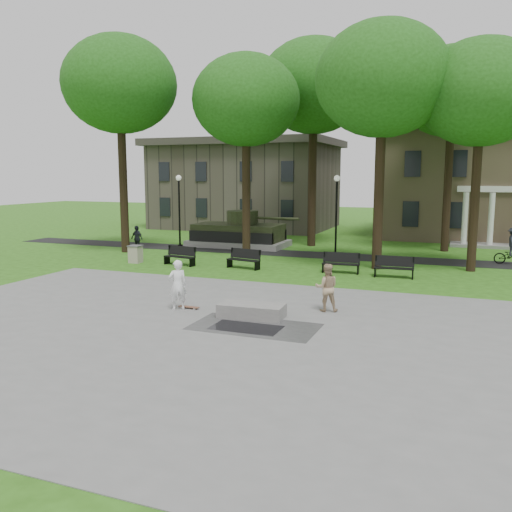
{
  "coord_description": "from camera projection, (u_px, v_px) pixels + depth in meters",
  "views": [
    {
      "loc": [
        7.58,
        -19.18,
        4.79
      ],
      "look_at": [
        -0.49,
        1.71,
        1.4
      ],
      "focal_mm": 38.0,
      "sensor_mm": 36.0,
      "label": 1
    }
  ],
  "objects": [
    {
      "name": "lamp_left",
      "position": [
        179.0,
        205.0,
        35.59
      ],
      "size": [
        0.36,
        0.36,
        4.73
      ],
      "color": "black",
      "rests_on": "ground"
    },
    {
      "name": "pedestrian_walker",
      "position": [
        137.0,
        239.0,
        33.71
      ],
      "size": [
        1.02,
        0.63,
        1.63
      ],
      "primitive_type": "imported",
      "rotation": [
        0.0,
        0.0,
        -0.26
      ],
      "color": "black",
      "rests_on": "ground"
    },
    {
      "name": "skateboarder",
      "position": [
        178.0,
        285.0,
        19.11
      ],
      "size": [
        0.77,
        0.76,
        1.79
      ],
      "primitive_type": "imported",
      "rotation": [
        0.0,
        0.0,
        3.88
      ],
      "color": "white",
      "rests_on": "plaza"
    },
    {
      "name": "tree_3",
      "position": [
        481.0,
        93.0,
        25.73
      ],
      "size": [
        6.0,
        6.0,
        11.19
      ],
      "color": "black",
      "rests_on": "ground"
    },
    {
      "name": "skateboard",
      "position": [
        189.0,
        308.0,
        19.41
      ],
      "size": [
        0.79,
        0.23,
        0.07
      ],
      "primitive_type": "cube",
      "rotation": [
        0.0,
        0.0,
        -0.03
      ],
      "color": "brown",
      "rests_on": "plaza"
    },
    {
      "name": "concrete_block",
      "position": [
        252.0,
        311.0,
        18.22
      ],
      "size": [
        2.25,
        1.12,
        0.45
      ],
      "primitive_type": "cube",
      "rotation": [
        0.0,
        0.0,
        0.06
      ],
      "color": "gray",
      "rests_on": "plaza"
    },
    {
      "name": "friend_watching",
      "position": [
        327.0,
        288.0,
        18.93
      ],
      "size": [
        0.97,
        0.85,
        1.69
      ],
      "primitive_type": "imported",
      "rotation": [
        0.0,
        0.0,
        3.44
      ],
      "color": "tan",
      "rests_on": "plaza"
    },
    {
      "name": "building_left",
      "position": [
        246.0,
        187.0,
        48.92
      ],
      "size": [
        15.0,
        10.0,
        7.2
      ],
      "primitive_type": "cube",
      "color": "#4C443D",
      "rests_on": "ground"
    },
    {
      "name": "trash_bin",
      "position": [
        135.0,
        254.0,
        29.48
      ],
      "size": [
        0.69,
        0.69,
        0.96
      ],
      "rotation": [
        0.0,
        0.0,
        0.05
      ],
      "color": "#B2A792",
      "rests_on": "ground"
    },
    {
      "name": "tree_4",
      "position": [
        314.0,
        87.0,
        35.02
      ],
      "size": [
        7.2,
        7.2,
        13.5
      ],
      "color": "black",
      "rests_on": "ground"
    },
    {
      "name": "tank_monument",
      "position": [
        239.0,
        234.0,
        36.19
      ],
      "size": [
        7.45,
        3.4,
        2.4
      ],
      "color": "gray",
      "rests_on": "ground"
    },
    {
      "name": "park_bench_3",
      "position": [
        394.0,
        266.0,
        25.28
      ],
      "size": [
        1.82,
        0.61,
        1.0
      ],
      "rotation": [
        0.0,
        0.0,
        0.05
      ],
      "color": "black",
      "rests_on": "ground"
    },
    {
      "name": "cyclist",
      "position": [
        512.0,
        249.0,
        28.88
      ],
      "size": [
        1.78,
        1.01,
        2.0
      ],
      "rotation": [
        0.0,
        0.0,
        1.58
      ],
      "color": "black",
      "rests_on": "ground"
    },
    {
      "name": "building_right",
      "position": [
        501.0,
        180.0,
        40.87
      ],
      "size": [
        17.0,
        12.0,
        8.6
      ],
      "color": "#9E8460",
      "rests_on": "ground"
    },
    {
      "name": "lamp_mid",
      "position": [
        336.0,
        208.0,
        31.85
      ],
      "size": [
        0.36,
        0.36,
        4.73
      ],
      "color": "black",
      "rests_on": "ground"
    },
    {
      "name": "park_bench_2",
      "position": [
        341.0,
        262.0,
        26.44
      ],
      "size": [
        1.82,
        0.62,
        1.0
      ],
      "rotation": [
        0.0,
        0.0,
        0.06
      ],
      "color": "black",
      "rests_on": "ground"
    },
    {
      "name": "park_bench_1",
      "position": [
        244.0,
        258.0,
        27.71
      ],
      "size": [
        1.85,
        0.86,
        1.0
      ],
      "rotation": [
        0.0,
        0.0,
        -0.19
      ],
      "color": "black",
      "rests_on": "ground"
    },
    {
      "name": "footpath",
      "position": [
        326.0,
        255.0,
        32.17
      ],
      "size": [
        44.0,
        2.6,
        0.01
      ],
      "primitive_type": "cube",
      "color": "black",
      "rests_on": "ground"
    },
    {
      "name": "tree_0",
      "position": [
        120.0,
        85.0,
        32.18
      ],
      "size": [
        6.8,
        6.8,
        12.97
      ],
      "color": "black",
      "rests_on": "ground"
    },
    {
      "name": "tree_5",
      "position": [
        453.0,
        92.0,
        32.56
      ],
      "size": [
        6.4,
        6.4,
        12.44
      ],
      "color": "black",
      "rests_on": "ground"
    },
    {
      "name": "ground",
      "position": [
        252.0,
        298.0,
        21.1
      ],
      "size": [
        120.0,
        120.0,
        0.0
      ],
      "primitive_type": "plane",
      "color": "#295614",
      "rests_on": "ground"
    },
    {
      "name": "tree_2",
      "position": [
        383.0,
        80.0,
        26.3
      ],
      "size": [
        6.6,
        6.6,
        12.16
      ],
      "color": "black",
      "rests_on": "ground"
    },
    {
      "name": "park_bench_0",
      "position": [
        180.0,
        255.0,
        28.77
      ],
      "size": [
        1.85,
        0.8,
        1.0
      ],
      "rotation": [
        0.0,
        0.0,
        -0.16
      ],
      "color": "black",
      "rests_on": "ground"
    },
    {
      "name": "tree_1",
      "position": [
        246.0,
        101.0,
        31.05
      ],
      "size": [
        6.2,
        6.2,
        11.63
      ],
      "color": "black",
      "rests_on": "ground"
    },
    {
      "name": "plaza",
      "position": [
        192.0,
        333.0,
        16.49
      ],
      "size": [
        22.0,
        16.0,
        0.02
      ],
      "primitive_type": "cube",
      "color": "gray",
      "rests_on": "ground"
    },
    {
      "name": "puddle",
      "position": [
        246.0,
        328.0,
        16.99
      ],
      "size": [
        2.2,
        1.2,
        0.0
      ],
      "primitive_type": "cube",
      "color": "black",
      "rests_on": "plaza"
    }
  ]
}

